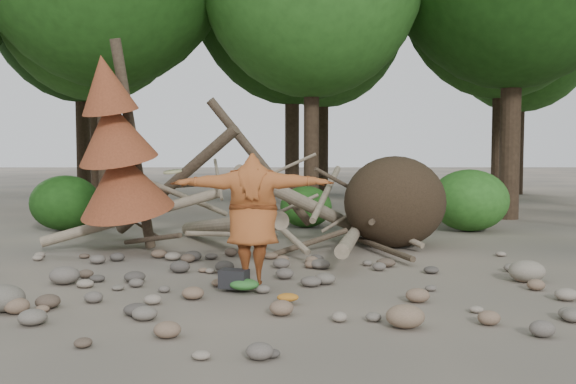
{
  "coord_description": "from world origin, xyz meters",
  "views": [
    {
      "loc": [
        0.21,
        -9.47,
        2.17
      ],
      "look_at": [
        0.28,
        1.5,
        1.4
      ],
      "focal_mm": 40.0,
      "sensor_mm": 36.0,
      "label": 1
    }
  ],
  "objects": [
    {
      "name": "bush_left",
      "position": [
        -5.5,
        7.2,
        0.72
      ],
      "size": [
        1.8,
        1.8,
        1.44
      ],
      "primitive_type": "ellipsoid",
      "color": "#1B4813",
      "rests_on": "ground"
    },
    {
      "name": "boulder_mid_left",
      "position": [
        -3.27,
        0.57,
        0.14
      ],
      "size": [
        0.48,
        0.43,
        0.29
      ],
      "primitive_type": "ellipsoid",
      "color": "#655D55",
      "rests_on": "ground"
    },
    {
      "name": "cloth_green",
      "position": [
        -0.38,
        -0.07,
        0.08
      ],
      "size": [
        0.44,
        0.36,
        0.16
      ],
      "primitive_type": "ellipsoid",
      "color": "#2D692A",
      "rests_on": "ground"
    },
    {
      "name": "deadfall_pile",
      "position": [
        2.02,
        4.24,
        0.95
      ],
      "size": [
        8.55,
        5.24,
        3.3
      ],
      "color": "#332619",
      "rests_on": "ground"
    },
    {
      "name": "boulder_mid_right",
      "position": [
        4.12,
        0.71,
        0.18
      ],
      "size": [
        0.58,
        0.53,
        0.35
      ],
      "primitive_type": "ellipsoid",
      "color": "gray",
      "rests_on": "ground"
    },
    {
      "name": "bush_right",
      "position": [
        5.0,
        7.0,
        0.8
      ],
      "size": [
        2.0,
        2.0,
        1.6
      ],
      "primitive_type": "ellipsoid",
      "color": "#2E6C21",
      "rests_on": "ground"
    },
    {
      "name": "frisbee_thrower",
      "position": [
        -0.27,
        0.2,
        1.08
      ],
      "size": [
        2.53,
        1.05,
        2.0
      ],
      "color": "#974B22",
      "rests_on": "ground"
    },
    {
      "name": "cloth_orange",
      "position": [
        0.26,
        -0.78,
        0.05
      ],
      "size": [
        0.3,
        0.25,
        0.11
      ],
      "primitive_type": "ellipsoid",
      "color": "#AD681D",
      "rests_on": "ground"
    },
    {
      "name": "boulder_front_right",
      "position": [
        1.66,
        -1.91,
        0.14
      ],
      "size": [
        0.47,
        0.42,
        0.28
      ],
      "primitive_type": "ellipsoid",
      "color": "#7F664F",
      "rests_on": "ground"
    },
    {
      "name": "dead_conifer",
      "position": [
        -3.12,
        3.37,
        2.11
      ],
      "size": [
        2.06,
        2.16,
        4.35
      ],
      "color": "#4C3F30",
      "rests_on": "ground"
    },
    {
      "name": "ground",
      "position": [
        0.0,
        0.0,
        0.0
      ],
      "size": [
        120.0,
        120.0,
        0.0
      ],
      "primitive_type": "plane",
      "color": "#514C44",
      "rests_on": "ground"
    },
    {
      "name": "boulder_front_left",
      "position": [
        -3.52,
        -1.12,
        0.18
      ],
      "size": [
        0.6,
        0.54,
        0.36
      ],
      "primitive_type": "ellipsoid",
      "color": "#696357",
      "rests_on": "ground"
    },
    {
      "name": "backpack",
      "position": [
        -0.54,
        0.03,
        0.14
      ],
      "size": [
        0.47,
        0.38,
        0.28
      ],
      "primitive_type": "cube",
      "rotation": [
        0.0,
        0.0,
        -0.28
      ],
      "color": "black",
      "rests_on": "ground"
    },
    {
      "name": "bush_mid",
      "position": [
        0.8,
        7.8,
        0.56
      ],
      "size": [
        1.4,
        1.4,
        1.12
      ],
      "primitive_type": "ellipsoid",
      "color": "#245B1A",
      "rests_on": "ground"
    }
  ]
}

